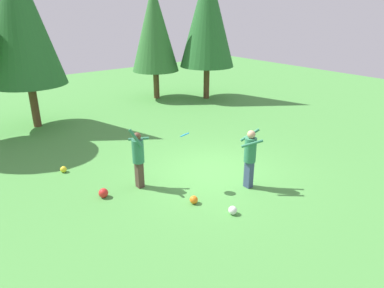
# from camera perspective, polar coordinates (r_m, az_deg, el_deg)

# --- Properties ---
(ground_plane) EXTENTS (40.00, 40.00, 0.00)m
(ground_plane) POSITION_cam_1_polar(r_m,az_deg,el_deg) (11.26, 3.46, -4.65)
(ground_plane) COLOR #4C9342
(person_thrower) EXTENTS (0.68, 0.68, 1.88)m
(person_thrower) POSITION_cam_1_polar(r_m,az_deg,el_deg) (10.07, -8.77, -1.80)
(person_thrower) COLOR #4C382D
(person_thrower) RESTS_ON ground_plane
(person_catcher) EXTENTS (0.75, 0.73, 1.76)m
(person_catcher) POSITION_cam_1_polar(r_m,az_deg,el_deg) (10.08, 9.45, -1.62)
(person_catcher) COLOR #38476B
(person_catcher) RESTS_ON ground_plane
(frisbee) EXTENTS (0.34, 0.33, 0.15)m
(frisbee) POSITION_cam_1_polar(r_m,az_deg,el_deg) (9.69, -1.21, 1.52)
(frisbee) COLOR #2393D1
(ball_white) EXTENTS (0.22, 0.22, 0.22)m
(ball_white) POSITION_cam_1_polar(r_m,az_deg,el_deg) (9.14, 6.65, -10.68)
(ball_white) COLOR white
(ball_white) RESTS_ON ground_plane
(ball_orange) EXTENTS (0.22, 0.22, 0.22)m
(ball_orange) POSITION_cam_1_polar(r_m,az_deg,el_deg) (9.53, 0.30, -9.08)
(ball_orange) COLOR orange
(ball_orange) RESTS_ON ground_plane
(ball_red) EXTENTS (0.27, 0.27, 0.27)m
(ball_red) POSITION_cam_1_polar(r_m,az_deg,el_deg) (10.11, -14.26, -7.75)
(ball_red) COLOR red
(ball_red) RESTS_ON ground_plane
(ball_yellow) EXTENTS (0.20, 0.20, 0.20)m
(ball_yellow) POSITION_cam_1_polar(r_m,az_deg,el_deg) (11.95, -20.24, -3.90)
(ball_yellow) COLOR yellow
(ball_yellow) RESTS_ON ground_plane
(tree_left) EXTENTS (3.07, 3.07, 7.33)m
(tree_left) POSITION_cam_1_polar(r_m,az_deg,el_deg) (16.25, -26.35, 18.13)
(tree_left) COLOR brown
(tree_left) RESTS_ON ground_plane
(tree_far_right) EXTENTS (2.99, 2.99, 7.15)m
(tree_far_right) POSITION_cam_1_polar(r_m,az_deg,el_deg) (19.88, 2.54, 20.12)
(tree_far_right) COLOR brown
(tree_far_right) RESTS_ON ground_plane
(tree_right) EXTENTS (2.58, 2.58, 6.17)m
(tree_right) POSITION_cam_1_polar(r_m,az_deg,el_deg) (20.00, -6.18, 18.25)
(tree_right) COLOR brown
(tree_right) RESTS_ON ground_plane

